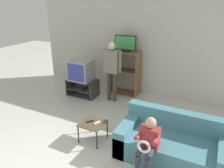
# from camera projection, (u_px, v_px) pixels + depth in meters

# --- Properties ---
(wall_back) EXTENTS (6.40, 0.06, 2.60)m
(wall_back) POSITION_uv_depth(u_px,v_px,m) (140.00, 48.00, 6.10)
(wall_back) COLOR beige
(wall_back) RESTS_ON ground_plane
(tv_stand) EXTENTS (0.83, 0.51, 0.47)m
(tv_stand) POSITION_uv_depth(u_px,v_px,m) (83.00, 88.00, 6.23)
(tv_stand) COLOR #38383D
(tv_stand) RESTS_ON ground_plane
(television_main) EXTENTS (0.60, 0.53, 0.56)m
(television_main) POSITION_uv_depth(u_px,v_px,m) (81.00, 70.00, 6.05)
(television_main) COLOR #9E9EA3
(television_main) RESTS_ON tv_stand
(media_shelf) EXTENTS (0.87, 0.44, 1.25)m
(media_shelf) POSITION_uv_depth(u_px,v_px,m) (124.00, 72.00, 6.23)
(media_shelf) COLOR brown
(media_shelf) RESTS_ON ground_plane
(television_flat) EXTENTS (0.62, 0.20, 0.44)m
(television_flat) POSITION_uv_depth(u_px,v_px,m) (125.00, 44.00, 5.90)
(television_flat) COLOR black
(television_flat) RESTS_ON media_shelf
(snack_table) EXTENTS (0.46, 0.46, 0.39)m
(snack_table) POSITION_uv_depth(u_px,v_px,m) (93.00, 125.00, 4.19)
(snack_table) COLOR brown
(snack_table) RESTS_ON ground_plane
(remote_control_black) EXTENTS (0.11, 0.14, 0.02)m
(remote_control_black) POSITION_uv_depth(u_px,v_px,m) (90.00, 121.00, 4.20)
(remote_control_black) COLOR black
(remote_control_black) RESTS_ON snack_table
(remote_control_white) EXTENTS (0.09, 0.15, 0.02)m
(remote_control_white) POSITION_uv_depth(u_px,v_px,m) (97.00, 123.00, 4.16)
(remote_control_white) COLOR silver
(remote_control_white) RESTS_ON snack_table
(couch) EXTENTS (1.82, 0.90, 0.77)m
(couch) POSITION_uv_depth(u_px,v_px,m) (172.00, 144.00, 3.76)
(couch) COLOR teal
(couch) RESTS_ON ground_plane
(person_standing_adult) EXTENTS (0.53, 0.20, 1.59)m
(person_standing_adult) POSITION_uv_depth(u_px,v_px,m) (112.00, 66.00, 5.65)
(person_standing_adult) COLOR #3D3833
(person_standing_adult) RESTS_ON ground_plane
(person_seated_child) EXTENTS (0.33, 0.43, 0.94)m
(person_seated_child) POSITION_uv_depth(u_px,v_px,m) (148.00, 142.00, 3.34)
(person_seated_child) COLOR #2D2D38
(person_seated_child) RESTS_ON ground_plane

